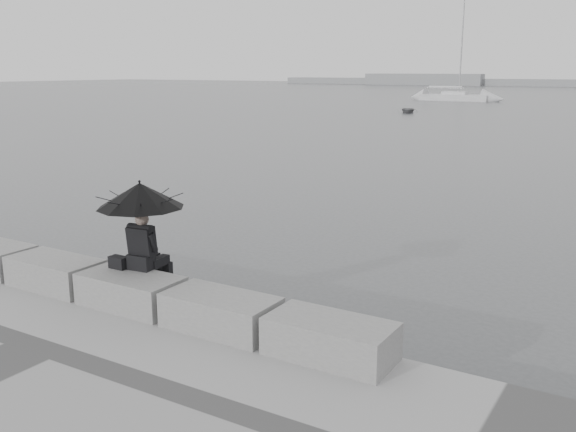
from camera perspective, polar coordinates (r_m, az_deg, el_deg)
The scene contains 9 objects.
ground at distance 10.60m, azimuth -11.84°, elevation -9.67°, with size 360.00×360.00×0.00m, color #424547.
stone_block_left at distance 11.26m, azimuth -19.97°, elevation -4.78°, with size 1.60×0.80×0.50m, color slate.
stone_block_centre at distance 10.04m, azimuth -13.80°, elevation -6.50°, with size 1.60×0.80×0.50m, color slate.
stone_block_right at distance 8.98m, azimuth -5.99°, elevation -8.55°, with size 1.60×0.80×0.50m, color slate.
stone_block_far_right at distance 8.13m, azimuth 3.78°, elevation -10.87°, with size 1.60×0.80×0.50m, color slate.
seated_person at distance 10.00m, azimuth -13.01°, elevation 1.10°, with size 1.33×1.33×1.39m.
bag at distance 10.32m, azimuth -14.82°, elevation -4.00°, with size 0.29×0.17×0.19m, color black.
sailboat_left at distance 86.45m, azimuth 14.59°, elevation 10.22°, with size 8.83×2.56×12.90m.
dinghy at distance 61.96m, azimuth 10.60°, elevation 9.23°, with size 2.77×1.17×0.47m, color slate.
Camera 1 is at (6.80, -7.06, 4.03)m, focal length 40.00 mm.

